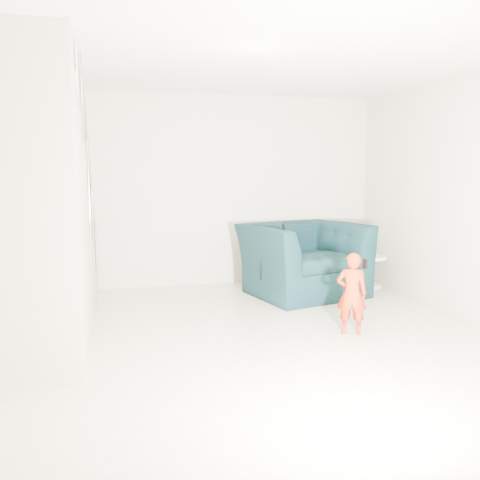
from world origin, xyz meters
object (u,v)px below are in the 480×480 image
armchair (304,259)px  side_table (370,266)px  staircase (30,246)px  toddler (352,294)px

armchair → side_table: size_ratio=3.19×
staircase → side_table: bearing=19.1°
armchair → staircase: staircase is taller
toddler → staircase: staircase is taller
staircase → toddler: bearing=-7.4°
side_table → staircase: (-4.25, -1.47, 0.64)m
armchair → side_table: bearing=-5.8°
toddler → staircase: size_ratio=0.23×
toddler → staircase: bearing=14.8°
side_table → staircase: staircase is taller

